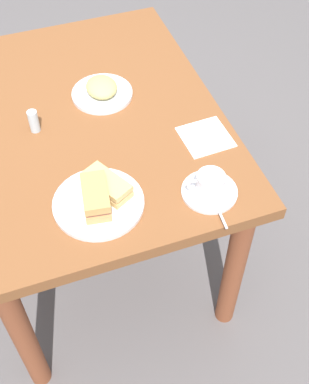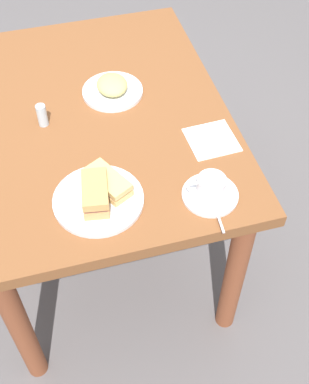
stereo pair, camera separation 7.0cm
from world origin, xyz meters
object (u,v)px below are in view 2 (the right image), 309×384
Objects in this scene: spoon at (217,214)px; side_plate at (113,91)px; sandwich_back at (108,182)px; coffee_cup at (211,186)px; napkin at (212,140)px; salt_shaker at (42,115)px; coffee_saucer at (210,195)px; dining_table at (95,138)px; sandwich_front at (95,194)px; sandwich_plate at (98,200)px.

side_plate is at bearing 15.45° from spoon.
coffee_cup is (-0.10, -0.28, 0.01)m from sandwich_back.
napkin is 1.94× the size of salt_shaker.
napkin is (0.12, -0.36, -0.03)m from sandwich_back.
coffee_cup reaches higher than coffee_saucer.
dining_table is 7.05× the size of sandwich_back.
sandwich_front is at bearing 111.38° from napkin.
coffee_cup is (-0.44, -0.26, 0.16)m from dining_table.
sandwich_plate is at bearing 110.78° from napkin.
sandwich_back is 0.77× the size of side_plate.
sandwich_plate is 1.62× the size of sandwich_back.
spoon is 0.66m from salt_shaker.
salt_shaker reaches higher than sandwich_back.
sandwich_front is at bearing 162.39° from side_plate.
salt_shaker reaches higher than napkin.
salt_shaker is at bearing 39.45° from spoon.
sandwich_front is at bearing -164.77° from salt_shaker.
napkin is at bearing -20.62° from coffee_saucer.
sandwich_plate is (-0.37, 0.05, 0.12)m from dining_table.
sandwich_plate is 0.42m from napkin.
coffee_cup is at bearing -109.54° from sandwich_back.
side_plate is at bearing -69.11° from salt_shaker.
coffee_saucer is 2.12× the size of salt_shaker.
dining_table is 0.53m from coffee_cup.
coffee_saucer is (-0.44, -0.26, 0.12)m from dining_table.
napkin is (-0.22, -0.34, 0.12)m from dining_table.
sandwich_back is at bearing -47.96° from sandwich_plate.
sandwich_front is at bearing 79.82° from coffee_cup.
dining_table is 0.43m from napkin.
side_plate is at bearing -17.61° from sandwich_front.
sandwich_front is 1.48× the size of spoon.
sandwich_back is at bearing 108.05° from napkin.
coffee_cup is 1.11× the size of spoon.
side_plate is at bearing 18.11° from coffee_saucer.
side_plate is (0.46, -0.14, 0.00)m from sandwich_plate.
side_plate reaches higher than coffee_saucer.
sandwich_back is at bearing -47.00° from sandwich_front.
coffee_saucer is at bearing -100.19° from sandwich_front.
coffee_saucer is at bearing -161.89° from side_plate.
coffee_saucer is 1.49× the size of coffee_cup.
salt_shaker is at bearing 44.44° from coffee_saucer.
side_plate is 2.71× the size of salt_shaker.
coffee_saucer is (-0.07, -0.31, -0.00)m from sandwich_plate.
napkin is (0.22, -0.08, -0.00)m from coffee_saucer.
dining_table is at bearing 56.81° from napkin.
dining_table is 7.57× the size of napkin.
napkin is at bearing -140.90° from side_plate.
sandwich_front is 0.89× the size of coffee_saucer.
sandwich_plate is 0.32m from coffee_cup.
sandwich_front is 0.39m from salt_shaker.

